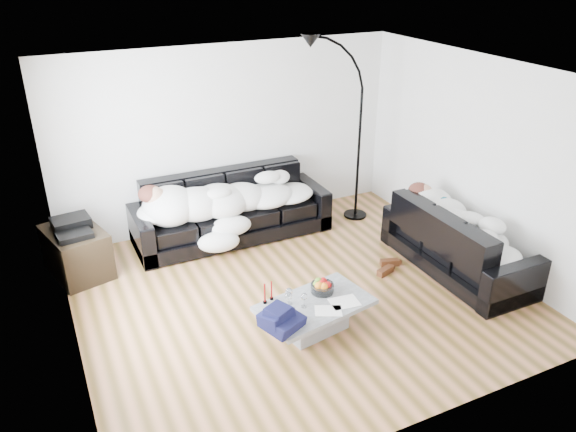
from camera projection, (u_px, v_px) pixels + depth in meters
name	position (u px, v px, depth m)	size (l,w,h in m)	color
ground	(299.00, 294.00, 6.70)	(5.00, 5.00, 0.00)	brown
wall_back	(229.00, 137.00, 7.97)	(5.00, 0.02, 2.60)	silver
wall_left	(58.00, 240.00, 5.17)	(0.02, 4.50, 2.60)	silver
wall_right	(476.00, 160.00, 7.11)	(0.02, 4.50, 2.60)	silver
ceiling	(301.00, 74.00, 5.58)	(5.00, 5.00, 0.00)	white
sofa_back	(231.00, 208.00, 7.85)	(2.73, 0.94, 0.89)	black
sofa_right	(459.00, 240.00, 7.04)	(2.07, 0.89, 0.84)	black
sleeper_back	(232.00, 195.00, 7.72)	(2.31, 0.80, 0.46)	white
sleeper_right	(461.00, 224.00, 6.95)	(1.78, 0.75, 0.43)	white
teal_cushion	(425.00, 200.00, 7.41)	(0.36, 0.30, 0.20)	#0F5A6B
coffee_table	(315.00, 317.00, 6.00)	(1.19, 0.69, 0.35)	#939699
fruit_bowl	(322.00, 286.00, 6.08)	(0.25, 0.25, 0.16)	white
wine_glass_a	(289.00, 296.00, 5.87)	(0.08, 0.08, 0.18)	white
wine_glass_b	(289.00, 300.00, 5.80)	(0.08, 0.08, 0.19)	white
wine_glass_c	(304.00, 300.00, 5.82)	(0.07, 0.07, 0.16)	white
candle_left	(265.00, 294.00, 5.87)	(0.04, 0.04, 0.23)	maroon
candle_right	(271.00, 291.00, 5.93)	(0.04, 0.04, 0.22)	maroon
newspaper_a	(344.00, 302.00, 5.93)	(0.30, 0.23, 0.01)	silver
newspaper_b	(328.00, 311.00, 5.79)	(0.28, 0.20, 0.01)	silver
navy_jacket	(280.00, 312.00, 5.46)	(0.40, 0.33, 0.20)	black
shoes	(387.00, 267.00, 7.18)	(0.41, 0.30, 0.09)	#472311
av_cabinet	(77.00, 252.00, 7.00)	(0.60, 0.88, 0.60)	black
stereo	(72.00, 226.00, 6.84)	(0.44, 0.34, 0.13)	black
floor_lamp	(359.00, 141.00, 8.12)	(0.88, 0.35, 2.41)	black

